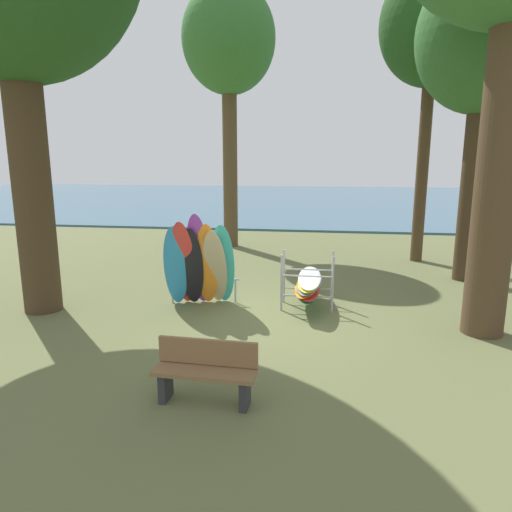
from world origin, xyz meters
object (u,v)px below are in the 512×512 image
Objects in this scene: tree_mid_behind at (229,44)px; leaning_board_pile at (199,265)px; tree_far_left_back at (433,27)px; park_bench at (206,370)px; board_storage_rack at (309,284)px; tree_far_right_back at (484,40)px.

tree_mid_behind is 4.32× the size of leaning_board_pile.
tree_far_left_back reaches higher than park_bench.
leaning_board_pile is at bearing -134.84° from tree_far_left_back.
board_storage_rack reaches higher than park_bench.
tree_mid_behind is 10.34m from board_storage_rack.
tree_far_right_back is 9.03m from leaning_board_pile.
tree_far_left_back reaches higher than tree_far_right_back.
tree_far_right_back reaches higher than leaning_board_pile.
board_storage_rack is 1.50× the size of park_bench.
tree_far_left_back is at bearing 108.21° from tree_far_right_back.
park_bench is (-4.58, -9.75, -6.67)m from tree_far_left_back.
tree_far_right_back is 3.85× the size of board_storage_rack.
leaning_board_pile reaches higher than park_bench.
tree_far_right_back reaches higher than board_storage_rack.
board_storage_rack is at bearing 7.84° from leaning_board_pile.
park_bench is at bearing -80.19° from tree_mid_behind.
tree_mid_behind is at bearing 150.98° from tree_far_right_back.
board_storage_rack is (2.40, 0.33, -0.42)m from leaning_board_pile.
park_bench is at bearing -73.67° from leaning_board_pile.
tree_far_right_back is at bearing 27.71° from leaning_board_pile.
tree_mid_behind is 6.61× the size of park_bench.
tree_far_left_back is 9.16m from board_storage_rack.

